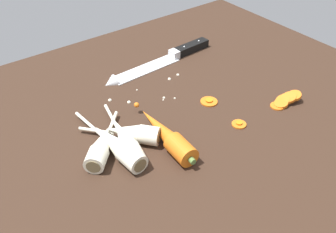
{
  "coord_description": "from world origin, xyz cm",
  "views": [
    {
      "loc": [
        -40.78,
        -56.19,
        53.49
      ],
      "look_at": [
        0.0,
        -2.0,
        1.5
      ],
      "focal_mm": 41.77,
      "sensor_mm": 36.0,
      "label": 1
    }
  ],
  "objects_px": {
    "whole_carrot": "(167,135)",
    "parsnip_front": "(102,146)",
    "parsnip_mid_right": "(126,141)",
    "carrot_slice_stack": "(285,100)",
    "parsnip_back": "(117,145)",
    "carrot_slice_stray_near": "(209,101)",
    "carrot_slice_stray_mid": "(239,124)",
    "parsnip_mid_left": "(132,133)",
    "chefs_knife": "(158,62)"
  },
  "relations": [
    {
      "from": "parsnip_mid_right",
      "to": "parsnip_back",
      "type": "relative_size",
      "value": 0.93
    },
    {
      "from": "parsnip_mid_right",
      "to": "carrot_slice_stray_near",
      "type": "bearing_deg",
      "value": 5.16
    },
    {
      "from": "parsnip_mid_left",
      "to": "parsnip_back",
      "type": "height_order",
      "value": "same"
    },
    {
      "from": "chefs_knife",
      "to": "carrot_slice_stack",
      "type": "relative_size",
      "value": 4.29
    },
    {
      "from": "parsnip_mid_right",
      "to": "carrot_slice_stack",
      "type": "distance_m",
      "value": 0.39
    },
    {
      "from": "chefs_knife",
      "to": "carrot_slice_stray_mid",
      "type": "relative_size",
      "value": 10.91
    },
    {
      "from": "parsnip_front",
      "to": "parsnip_back",
      "type": "xyz_separation_m",
      "value": [
        0.02,
        -0.02,
        -0.0
      ]
    },
    {
      "from": "carrot_slice_stack",
      "to": "carrot_slice_stray_mid",
      "type": "xyz_separation_m",
      "value": [
        -0.14,
        0.01,
        -0.01
      ]
    },
    {
      "from": "carrot_slice_stray_near",
      "to": "parsnip_mid_left",
      "type": "bearing_deg",
      "value": -178.18
    },
    {
      "from": "carrot_slice_stray_mid",
      "to": "chefs_knife",
      "type": "bearing_deg",
      "value": 87.66
    },
    {
      "from": "parsnip_front",
      "to": "parsnip_mid_right",
      "type": "xyz_separation_m",
      "value": [
        0.05,
        -0.02,
        -0.0
      ]
    },
    {
      "from": "parsnip_back",
      "to": "carrot_slice_stray_near",
      "type": "height_order",
      "value": "parsnip_back"
    },
    {
      "from": "whole_carrot",
      "to": "parsnip_front",
      "type": "relative_size",
      "value": 1.54
    },
    {
      "from": "parsnip_front",
      "to": "carrot_slice_stray_near",
      "type": "bearing_deg",
      "value": 0.86
    },
    {
      "from": "parsnip_front",
      "to": "carrot_slice_stray_near",
      "type": "relative_size",
      "value": 3.62
    },
    {
      "from": "parsnip_mid_right",
      "to": "carrot_slice_stray_mid",
      "type": "relative_size",
      "value": 6.82
    },
    {
      "from": "parsnip_back",
      "to": "carrot_slice_stray_mid",
      "type": "distance_m",
      "value": 0.27
    },
    {
      "from": "whole_carrot",
      "to": "carrot_slice_stack",
      "type": "relative_size",
      "value": 2.78
    },
    {
      "from": "whole_carrot",
      "to": "parsnip_front",
      "type": "height_order",
      "value": "whole_carrot"
    },
    {
      "from": "whole_carrot",
      "to": "chefs_knife",
      "type": "bearing_deg",
      "value": 57.37
    },
    {
      "from": "parsnip_front",
      "to": "carrot_slice_stray_mid",
      "type": "bearing_deg",
      "value": -19.3
    },
    {
      "from": "chefs_knife",
      "to": "carrot_slice_stack",
      "type": "xyz_separation_m",
      "value": [
        0.13,
        -0.33,
        0.0
      ]
    },
    {
      "from": "whole_carrot",
      "to": "parsnip_front",
      "type": "distance_m",
      "value": 0.13
    },
    {
      "from": "whole_carrot",
      "to": "parsnip_back",
      "type": "distance_m",
      "value": 0.1
    },
    {
      "from": "carrot_slice_stack",
      "to": "carrot_slice_stray_mid",
      "type": "distance_m",
      "value": 0.14
    },
    {
      "from": "parsnip_mid_left",
      "to": "carrot_slice_stack",
      "type": "bearing_deg",
      "value": -16.27
    },
    {
      "from": "parsnip_back",
      "to": "parsnip_front",
      "type": "bearing_deg",
      "value": 145.99
    },
    {
      "from": "parsnip_back",
      "to": "parsnip_mid_right",
      "type": "bearing_deg",
      "value": -2.15
    },
    {
      "from": "parsnip_mid_right",
      "to": "parsnip_mid_left",
      "type": "bearing_deg",
      "value": 31.79
    },
    {
      "from": "parsnip_mid_right",
      "to": "carrot_slice_stray_near",
      "type": "relative_size",
      "value": 5.39
    },
    {
      "from": "chefs_knife",
      "to": "whole_carrot",
      "type": "height_order",
      "value": "whole_carrot"
    },
    {
      "from": "parsnip_mid_left",
      "to": "carrot_slice_stack",
      "type": "relative_size",
      "value": 1.83
    },
    {
      "from": "parsnip_mid_left",
      "to": "carrot_slice_stray_near",
      "type": "distance_m",
      "value": 0.22
    },
    {
      "from": "parsnip_front",
      "to": "parsnip_back",
      "type": "height_order",
      "value": "same"
    },
    {
      "from": "chefs_knife",
      "to": "parsnip_back",
      "type": "height_order",
      "value": "parsnip_back"
    },
    {
      "from": "carrot_slice_stray_near",
      "to": "carrot_slice_stray_mid",
      "type": "relative_size",
      "value": 1.27
    },
    {
      "from": "parsnip_back",
      "to": "carrot_slice_stray_near",
      "type": "distance_m",
      "value": 0.27
    },
    {
      "from": "parsnip_mid_left",
      "to": "parsnip_front",
      "type": "bearing_deg",
      "value": 177.88
    },
    {
      "from": "whole_carrot",
      "to": "parsnip_mid_left",
      "type": "relative_size",
      "value": 1.52
    },
    {
      "from": "parsnip_mid_right",
      "to": "parsnip_back",
      "type": "xyz_separation_m",
      "value": [
        -0.02,
        0.0,
        -0.0
      ]
    },
    {
      "from": "chefs_knife",
      "to": "parsnip_front",
      "type": "distance_m",
      "value": 0.37
    },
    {
      "from": "whole_carrot",
      "to": "parsnip_mid_left",
      "type": "distance_m",
      "value": 0.07
    },
    {
      "from": "whole_carrot",
      "to": "parsnip_mid_left",
      "type": "bearing_deg",
      "value": 136.04
    },
    {
      "from": "carrot_slice_stray_mid",
      "to": "parsnip_mid_right",
      "type": "bearing_deg",
      "value": 161.01
    },
    {
      "from": "parsnip_mid_left",
      "to": "carrot_slice_stray_mid",
      "type": "distance_m",
      "value": 0.24
    },
    {
      "from": "parsnip_back",
      "to": "carrot_slice_stray_mid",
      "type": "xyz_separation_m",
      "value": [
        0.26,
        -0.08,
        -0.02
      ]
    },
    {
      "from": "chefs_knife",
      "to": "carrot_slice_stray_near",
      "type": "distance_m",
      "value": 0.22
    },
    {
      "from": "chefs_knife",
      "to": "parsnip_mid_left",
      "type": "distance_m",
      "value": 0.32
    },
    {
      "from": "whole_carrot",
      "to": "parsnip_mid_right",
      "type": "relative_size",
      "value": 1.03
    },
    {
      "from": "parsnip_front",
      "to": "parsnip_mid_left",
      "type": "relative_size",
      "value": 0.99
    }
  ]
}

